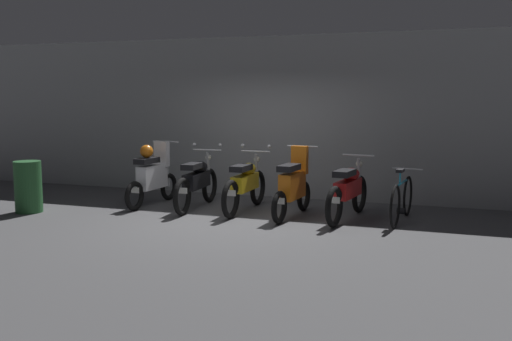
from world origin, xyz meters
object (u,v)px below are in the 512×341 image
motorbike_slot_4 (348,190)px  motorbike_slot_2 (246,184)px  bicycle (402,200)px  motorbike_slot_1 (197,181)px  motorbike_slot_3 (293,186)px  trash_bin (28,187)px  motorbike_slot_0 (153,175)px

motorbike_slot_4 → motorbike_slot_2: bearing=177.2°
motorbike_slot_2 → bicycle: bearing=0.1°
motorbike_slot_2 → bicycle: 2.69m
motorbike_slot_1 → motorbike_slot_3: 1.84m
bicycle → trash_bin: trash_bin is taller
motorbike_slot_4 → bicycle: 0.87m
motorbike_slot_0 → bicycle: motorbike_slot_0 is taller
motorbike_slot_3 → bicycle: (1.77, 0.18, -0.16)m
motorbike_slot_3 → trash_bin: (-4.48, -1.16, -0.07)m
motorbike_slot_1 → motorbike_slot_2: (0.92, 0.04, 0.00)m
motorbike_slot_0 → motorbike_slot_2: 1.83m
motorbike_slot_2 → motorbike_slot_4: size_ratio=1.00×
trash_bin → motorbike_slot_1: bearing=26.2°
motorbike_slot_2 → motorbike_slot_3: motorbike_slot_3 is taller
trash_bin → motorbike_slot_4: bearing=13.0°
motorbike_slot_3 → trash_bin: 4.63m
motorbike_slot_1 → motorbike_slot_3: motorbike_slot_3 is taller
motorbike_slot_0 → motorbike_slot_4: (3.67, -0.06, -0.08)m
motorbike_slot_3 → bicycle: size_ratio=0.97×
bicycle → motorbike_slot_3: bearing=-174.1°
motorbike_slot_1 → motorbike_slot_3: size_ratio=1.16×
motorbike_slot_0 → trash_bin: bearing=-142.8°
motorbike_slot_0 → bicycle: bearing=0.4°
motorbike_slot_2 → motorbike_slot_3: bearing=-11.0°
motorbike_slot_1 → bicycle: 3.61m
motorbike_slot_1 → motorbike_slot_2: 0.92m
motorbike_slot_3 → motorbike_slot_4: motorbike_slot_3 is taller
motorbike_slot_1 → motorbike_slot_2: bearing=2.6°
motorbike_slot_0 → bicycle: 4.53m
motorbike_slot_0 → bicycle: size_ratio=0.98×
motorbike_slot_0 → motorbike_slot_2: size_ratio=0.86×
bicycle → trash_bin: (-6.25, -1.34, 0.09)m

